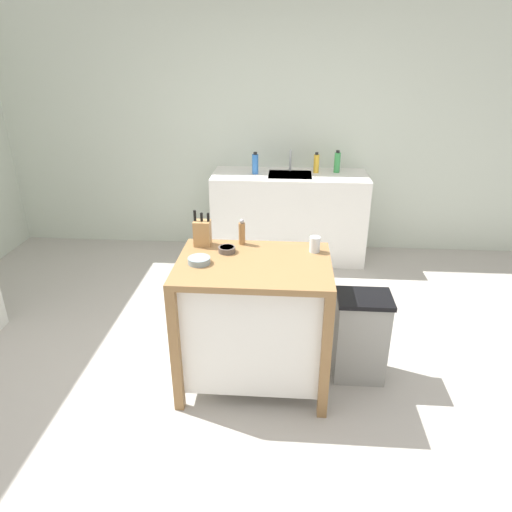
# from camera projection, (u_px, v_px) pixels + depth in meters

# --- Properties ---
(ground_plane) EXTENTS (6.84, 6.84, 0.00)m
(ground_plane) POSITION_uv_depth(u_px,v_px,m) (246.00, 390.00, 3.12)
(ground_plane) COLOR #ADA8A0
(ground_plane) RESTS_ON ground
(wall_back) EXTENTS (5.84, 0.10, 2.60)m
(wall_back) POSITION_uv_depth(u_px,v_px,m) (267.00, 130.00, 4.91)
(wall_back) COLOR silver
(wall_back) RESTS_ON ground
(kitchen_island) EXTENTS (0.96, 0.69, 0.90)m
(kitchen_island) POSITION_uv_depth(u_px,v_px,m) (254.00, 317.00, 3.01)
(kitchen_island) COLOR olive
(kitchen_island) RESTS_ON ground
(knife_block) EXTENTS (0.11, 0.09, 0.24)m
(knife_block) POSITION_uv_depth(u_px,v_px,m) (202.00, 232.00, 3.06)
(knife_block) COLOR #AD7F4C
(knife_block) RESTS_ON kitchen_island
(bowl_ceramic_small) EXTENTS (0.11, 0.11, 0.04)m
(bowl_ceramic_small) POSITION_uv_depth(u_px,v_px,m) (227.00, 249.00, 2.98)
(bowl_ceramic_small) COLOR #564C47
(bowl_ceramic_small) RESTS_ON kitchen_island
(bowl_ceramic_wide) EXTENTS (0.14, 0.14, 0.04)m
(bowl_ceramic_wide) POSITION_uv_depth(u_px,v_px,m) (199.00, 260.00, 2.83)
(bowl_ceramic_wide) COLOR gray
(bowl_ceramic_wide) RESTS_ON kitchen_island
(drinking_cup) EXTENTS (0.07, 0.07, 0.10)m
(drinking_cup) POSITION_uv_depth(u_px,v_px,m) (315.00, 244.00, 2.98)
(drinking_cup) COLOR silver
(drinking_cup) RESTS_ON kitchen_island
(pepper_grinder) EXTENTS (0.04, 0.04, 0.18)m
(pepper_grinder) POSITION_uv_depth(u_px,v_px,m) (242.00, 232.00, 3.08)
(pepper_grinder) COLOR #9E7042
(pepper_grinder) RESTS_ON kitchen_island
(trash_bin) EXTENTS (0.36, 0.28, 0.63)m
(trash_bin) POSITION_uv_depth(u_px,v_px,m) (361.00, 337.00, 3.13)
(trash_bin) COLOR gray
(trash_bin) RESTS_ON ground
(sink_counter) EXTENTS (1.60, 0.60, 0.92)m
(sink_counter) POSITION_uv_depth(u_px,v_px,m) (289.00, 216.00, 4.93)
(sink_counter) COLOR white
(sink_counter) RESTS_ON ground
(sink_faucet) EXTENTS (0.02, 0.02, 0.22)m
(sink_faucet) POSITION_uv_depth(u_px,v_px,m) (290.00, 160.00, 4.82)
(sink_faucet) COLOR #B7BCC1
(sink_faucet) RESTS_ON sink_counter
(bottle_hand_soap) EXTENTS (0.06, 0.06, 0.21)m
(bottle_hand_soap) POSITION_uv_depth(u_px,v_px,m) (316.00, 163.00, 4.75)
(bottle_hand_soap) COLOR yellow
(bottle_hand_soap) RESTS_ON sink_counter
(bottle_dish_soap) EXTENTS (0.06, 0.06, 0.22)m
(bottle_dish_soap) POSITION_uv_depth(u_px,v_px,m) (255.00, 164.00, 4.71)
(bottle_dish_soap) COLOR blue
(bottle_dish_soap) RESTS_ON sink_counter
(bottle_spray_cleaner) EXTENTS (0.06, 0.06, 0.23)m
(bottle_spray_cleaner) POSITION_uv_depth(u_px,v_px,m) (337.00, 162.00, 4.75)
(bottle_spray_cleaner) COLOR green
(bottle_spray_cleaner) RESTS_ON sink_counter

